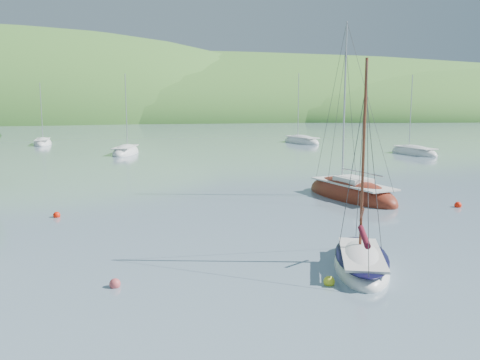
{
  "coord_description": "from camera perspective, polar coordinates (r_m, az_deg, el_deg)",
  "views": [
    {
      "loc": [
        -3.7,
        -19.8,
        7.08
      ],
      "look_at": [
        0.39,
        8.0,
        2.62
      ],
      "focal_mm": 40.0,
      "sensor_mm": 36.0,
      "label": 1
    }
  ],
  "objects": [
    {
      "name": "distant_sloop_b",
      "position": [
        81.01,
        6.56,
        4.07
      ],
      "size": [
        5.38,
        8.41,
        11.32
      ],
      "rotation": [
        0.0,
        0.0,
        0.36
      ],
      "color": "white",
      "rests_on": "ground"
    },
    {
      "name": "sloop_red",
      "position": [
        38.12,
        11.77,
        -1.52
      ],
      "size": [
        5.64,
        9.38,
        13.13
      ],
      "rotation": [
        0.0,
        0.0,
        0.31
      ],
      "color": "maroon",
      "rests_on": "ground"
    },
    {
      "name": "daysailer_white",
      "position": [
        22.94,
        12.8,
        -8.64
      ],
      "size": [
        3.76,
        6.37,
        9.22
      ],
      "rotation": [
        0.0,
        0.0,
        -0.28
      ],
      "color": "white",
      "rests_on": "ground"
    },
    {
      "name": "distant_sloop_d",
      "position": [
        68.34,
        18.05,
        2.77
      ],
      "size": [
        4.53,
        7.72,
        10.41
      ],
      "rotation": [
        0.0,
        0.0,
        0.29
      ],
      "color": "white",
      "rests_on": "ground"
    },
    {
      "name": "distant_sloop_c",
      "position": [
        82.99,
        -20.31,
        3.67
      ],
      "size": [
        3.16,
        7.04,
        9.73
      ],
      "rotation": [
        0.0,
        0.0,
        0.11
      ],
      "color": "white",
      "rests_on": "ground"
    },
    {
      "name": "mooring_buoys",
      "position": [
        26.92,
        3.38,
        -5.99
      ],
      "size": [
        25.36,
        13.7,
        0.46
      ],
      "color": "yellow",
      "rests_on": "ground"
    },
    {
      "name": "ground",
      "position": [
        21.35,
        2.11,
        -10.36
      ],
      "size": [
        700.0,
        700.0,
        0.0
      ],
      "primitive_type": "plane",
      "color": "slate",
      "rests_on": "ground"
    },
    {
      "name": "distant_sloop_a",
      "position": [
        67.12,
        -12.1,
        2.91
      ],
      "size": [
        3.98,
        7.78,
        10.59
      ],
      "rotation": [
        0.0,
        0.0,
        -0.19
      ],
      "color": "white",
      "rests_on": "ground"
    },
    {
      "name": "shoreline_hills",
      "position": [
        192.45,
        -10.21,
        6.76
      ],
      "size": [
        690.0,
        135.0,
        56.0
      ],
      "color": "#32702A",
      "rests_on": "ground"
    }
  ]
}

